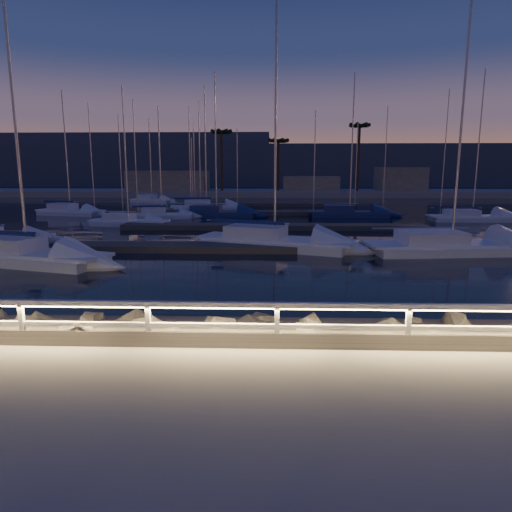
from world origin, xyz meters
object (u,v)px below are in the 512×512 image
object	(u,v)px
sailboat_c	(271,240)
sailboat_k	(214,213)
sailboat_i	(69,211)
sailboat_n	(205,207)
sailboat_e	(160,215)
sailboat_d	(447,245)
sailboat_m	(151,200)
sailboat_g	(347,213)
guard_rail	(231,314)
sailboat_j	(127,221)
sailboat_b	(24,254)
sailboat_l	(470,217)

from	to	relation	value
sailboat_c	sailboat_k	bearing A→B (deg)	127.48
sailboat_i	sailboat_k	xyz separation A→B (m)	(15.35, -1.29, -0.02)
sailboat_n	sailboat_e	bearing A→B (deg)	-118.64
sailboat_d	sailboat_m	distance (m)	47.88
sailboat_e	sailboat_g	bearing A→B (deg)	-2.24
sailboat_c	sailboat_e	xyz separation A→B (m)	(-10.70, 16.45, -0.08)
sailboat_g	sailboat_m	xyz separation A→B (m)	(-24.91, 19.02, -0.00)
guard_rail	sailboat_k	xyz separation A→B (m)	(-4.78, 35.36, -0.94)
sailboat_k	sailboat_d	bearing A→B (deg)	-46.40
sailboat_j	sailboat_k	bearing A→B (deg)	58.81
sailboat_b	sailboat_n	bearing A→B (deg)	96.65
sailboat_j	guard_rail	bearing A→B (deg)	-58.51
guard_rail	sailboat_n	bearing A→B (deg)	99.09
guard_rail	sailboat_j	size ratio (longest dim) A/B	3.89
sailboat_i	sailboat_n	xyz separation A→B (m)	(13.33, 5.82, 0.01)
sailboat_i	sailboat_l	bearing A→B (deg)	9.46
sailboat_c	sailboat_j	world-z (taller)	sailboat_c
sailboat_d	sailboat_k	size ratio (longest dim) A/B	1.18
sailboat_k	sailboat_i	bearing A→B (deg)	-179.67
sailboat_c	sailboat_n	size ratio (longest dim) A/B	1.16
guard_rail	sailboat_c	xyz separation A→B (m)	(0.88, 17.11, -0.90)
sailboat_m	sailboat_n	xyz separation A→B (m)	(9.57, -12.61, 0.02)
sailboat_l	sailboat_n	bearing A→B (deg)	158.89
sailboat_c	sailboat_e	size ratio (longest dim) A/B	1.52
sailboat_b	sailboat_n	world-z (taller)	sailboat_b
sailboat_e	sailboat_j	distance (m)	5.93
guard_rail	sailboat_g	xyz separation A→B (m)	(8.55, 36.06, -0.94)
sailboat_i	sailboat_m	size ratio (longest dim) A/B	1.07
sailboat_b	sailboat_m	size ratio (longest dim) A/B	1.25
sailboat_e	sailboat_m	xyz separation A→B (m)	(-6.55, 21.51, 0.03)
sailboat_b	sailboat_g	distance (m)	31.28
sailboat_d	sailboat_k	world-z (taller)	sailboat_d
sailboat_i	sailboat_l	size ratio (longest dim) A/B	0.94
sailboat_i	sailboat_l	world-z (taller)	sailboat_l
sailboat_b	sailboat_g	bearing A→B (deg)	65.57
sailboat_m	sailboat_c	bearing A→B (deg)	-41.90
sailboat_b	sailboat_j	bearing A→B (deg)	104.52
sailboat_b	sailboat_e	xyz separation A→B (m)	(1.71, 21.50, -0.07)
sailboat_d	sailboat_e	xyz separation A→B (m)	(-20.67, 17.88, -0.06)
sailboat_b	sailboat_d	size ratio (longest dim) A/B	0.90
sailboat_d	sailboat_m	xyz separation A→B (m)	(-27.22, 39.39, -0.03)
guard_rail	sailboat_e	world-z (taller)	sailboat_e
sailboat_k	sailboat_l	size ratio (longest dim) A/B	1.04
guard_rail	sailboat_b	world-z (taller)	sailboat_b
sailboat_i	sailboat_k	distance (m)	15.41
sailboat_b	sailboat_e	size ratio (longest dim) A/B	1.40
sailboat_j	sailboat_l	size ratio (longest dim) A/B	0.85
sailboat_d	sailboat_l	size ratio (longest dim) A/B	1.22
sailboat_n	sailboat_c	bearing A→B (deg)	-83.04
sailboat_g	sailboat_j	xyz separation A→B (m)	(-19.81, -8.25, -0.03)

